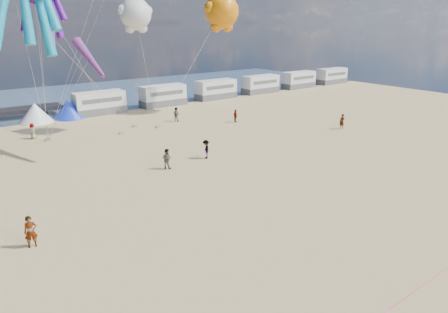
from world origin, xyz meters
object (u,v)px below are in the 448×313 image
beachgoer_2 (206,149)px  beachgoer_3 (235,116)px  windsock_mid (51,36)px  sandbag_b (121,133)px  kite_panda (135,14)px  kite_teddy_orange (222,11)px  tent_blue (69,109)px  sandbag_d (134,126)px  beachgoer_5 (342,122)px  beachgoer_6 (33,131)px  beachgoer_7 (176,114)px  windsock_right (90,58)px  motorhome_0 (99,103)px  motorhome_2 (216,89)px  standing_person (31,232)px  motorhome_4 (299,80)px  beachgoer_1 (167,159)px  motorhome_3 (260,84)px  sandbag_c (158,127)px  motorhome_5 (332,76)px  tent_white (35,113)px  sandbag_e (48,139)px  motorhome_1 (163,96)px

beachgoer_2 → beachgoer_3: (10.65, 9.29, -0.07)m
windsock_mid → sandbag_b: bearing=38.4°
kite_panda → kite_teddy_orange: bearing=8.0°
tent_blue → sandbag_d: size_ratio=8.00×
tent_blue → beachgoer_5: tent_blue is taller
beachgoer_6 → beachgoer_7: 16.24m
windsock_mid → windsock_right: bearing=-32.3°
windsock_right → kite_teddy_orange: bearing=18.9°
motorhome_0 → kite_panda: size_ratio=1.18×
beachgoer_7 → kite_panda: size_ratio=0.31×
beachgoer_2 → beachgoer_3: bearing=158.7°
motorhome_2 → beachgoer_5: motorhome_2 is taller
standing_person → windsock_mid: bearing=73.2°
motorhome_4 → beachgoer_7: size_ratio=3.77×
motorhome_4 → beachgoer_1: size_ratio=3.82×
standing_person → motorhome_4: bearing=34.8°
motorhome_0 → motorhome_3: same height
standing_person → windsock_mid: size_ratio=0.35×
beachgoer_1 → beachgoer_2: (4.11, 0.22, -0.01)m
beachgoer_5 → sandbag_c: 21.28m
beachgoer_3 → sandbag_c: size_ratio=3.14×
motorhome_0 → beachgoer_1: bearing=-97.3°
motorhome_5 → windsock_right: size_ratio=1.20×
beachgoer_3 → sandbag_d: (-10.99, 5.19, -0.67)m
tent_white → tent_blue: (4.00, 0.00, 0.00)m
tent_blue → beachgoer_1: bearing=-87.8°
tent_white → standing_person: 31.28m
sandbag_b → sandbag_e: bearing=162.5°
motorhome_4 → standing_person: bearing=-150.1°
motorhome_0 → tent_white: size_ratio=1.65×
beachgoer_6 → standing_person: bearing=26.2°
motorhome_0 → motorhome_1: (9.50, 0.00, 0.00)m
standing_person → sandbag_e: standing_person is taller
motorhome_3 → motorhome_4: (9.50, 0.00, 0.00)m
motorhome_1 → windsock_mid: (-18.20, -14.68, 9.02)m
motorhome_3 → beachgoer_5: size_ratio=3.79×
standing_person → motorhome_0: bearing=68.7°
motorhome_4 → motorhome_5: 9.50m
beachgoer_1 → windsock_right: 10.97m
sandbag_c → sandbag_e: size_ratio=1.00×
windsock_mid → beachgoer_1: bearing=-46.2°
motorhome_4 → windsock_mid: size_ratio=1.25×
sandbag_e → windsock_right: bearing=-71.7°
tent_blue → beachgoer_3: tent_blue is taller
motorhome_3 → kite_panda: bearing=-158.0°
windsock_right → motorhome_4: bearing=16.6°
motorhome_3 → beachgoer_2: motorhome_3 is taller
motorhome_5 → tent_white: size_ratio=1.65×
motorhome_3 → beachgoer_2: bearing=-139.2°
motorhome_1 → beachgoer_7: size_ratio=3.77×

